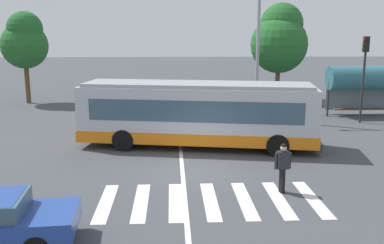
{
  "coord_description": "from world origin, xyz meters",
  "views": [
    {
      "loc": [
        -0.77,
        -15.95,
        5.35
      ],
      "look_at": [
        0.17,
        3.2,
        1.3
      ],
      "focal_mm": 39.73,
      "sensor_mm": 36.0,
      "label": 1
    }
  ],
  "objects": [
    {
      "name": "bus_stop_shelter",
      "position": [
        11.54,
        10.77,
        2.42
      ],
      "size": [
        4.43,
        1.54,
        3.25
      ],
      "color": "#28282B",
      "rests_on": "ground_plane"
    },
    {
      "name": "crosswalk_painted_stripes",
      "position": [
        0.46,
        -3.05,
        0.0
      ],
      "size": [
        7.17,
        3.19,
        0.01
      ],
      "color": "silver",
      "rests_on": "ground_plane"
    },
    {
      "name": "city_transit_bus",
      "position": [
        0.45,
        3.66,
        1.59
      ],
      "size": [
        11.42,
        4.51,
        3.06
      ],
      "color": "black",
      "rests_on": "ground_plane"
    },
    {
      "name": "parked_car_black",
      "position": [
        4.51,
        16.08,
        0.77
      ],
      "size": [
        1.89,
        4.51,
        1.35
      ],
      "color": "black",
      "rests_on": "ground_plane"
    },
    {
      "name": "lane_center_line",
      "position": [
        -0.36,
        2.0,
        0.0
      ],
      "size": [
        0.16,
        24.0,
        0.01
      ],
      "primitive_type": "cube",
      "color": "silver",
      "rests_on": "ground_plane"
    },
    {
      "name": "pedestrian_crossing_street",
      "position": [
        2.96,
        -2.42,
        0.97
      ],
      "size": [
        0.58,
        0.31,
        1.72
      ],
      "color": "black",
      "rests_on": "ground_plane"
    },
    {
      "name": "ground_plane",
      "position": [
        0.0,
        0.0,
        0.0
      ],
      "size": [
        160.0,
        160.0,
        0.0
      ],
      "primitive_type": "plane",
      "color": "#424449"
    },
    {
      "name": "background_tree_left",
      "position": [
        -11.73,
        17.0,
        4.74
      ],
      "size": [
        3.48,
        3.48,
        6.92
      ],
      "color": "brown",
      "rests_on": "ground_plane"
    },
    {
      "name": "traffic_light_far_corner",
      "position": [
        10.64,
        8.71,
        3.42
      ],
      "size": [
        0.33,
        0.32,
        5.13
      ],
      "color": "#28282B",
      "rests_on": "ground_plane"
    },
    {
      "name": "background_tree_right",
      "position": [
        7.79,
        17.62,
        4.87
      ],
      "size": [
        4.47,
        4.47,
        7.66
      ],
      "color": "brown",
      "rests_on": "ground_plane"
    },
    {
      "name": "twin_arm_street_lamp",
      "position": [
        4.53,
        10.07,
        5.57
      ],
      "size": [
        3.94,
        0.32,
        9.13
      ],
      "color": "#939399",
      "rests_on": "ground_plane"
    },
    {
      "name": "parked_car_teal",
      "position": [
        -0.84,
        16.38,
        0.77
      ],
      "size": [
        2.23,
        4.65,
        1.35
      ],
      "color": "black",
      "rests_on": "ground_plane"
    },
    {
      "name": "parked_car_champagne",
      "position": [
        2.04,
        16.02,
        0.77
      ],
      "size": [
        1.93,
        4.53,
        1.35
      ],
      "color": "black",
      "rests_on": "ground_plane"
    }
  ]
}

